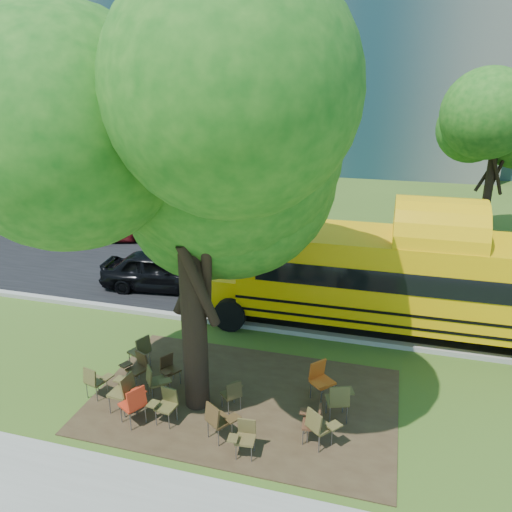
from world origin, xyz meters
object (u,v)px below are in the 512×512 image
(chair_4, at_px, (218,418))
(bg_car_red, at_px, (118,226))
(chair_8, at_px, (141,348))
(chair_11, at_px, (233,392))
(main_tree, at_px, (188,184))
(chair_14, at_px, (124,389))
(chair_9, at_px, (137,365))
(pedestrian_a, at_px, (15,201))
(chair_12, at_px, (320,378))
(chair_7, at_px, (319,425))
(chair_0, at_px, (95,379))
(chair_10, at_px, (169,367))
(chair_3, at_px, (166,402))
(black_car, at_px, (159,271))
(school_bus, at_px, (427,280))
(chair_5, at_px, (244,435))
(chair_1, at_px, (155,380))
(chair_13, at_px, (339,398))
(chair_6, at_px, (315,420))
(chair_2, at_px, (135,401))

(chair_4, height_order, bg_car_red, bg_car_red)
(chair_8, bearing_deg, chair_11, -88.84)
(main_tree, height_order, chair_14, main_tree)
(chair_8, height_order, chair_9, chair_8)
(main_tree, relative_size, pedestrian_a, 4.56)
(main_tree, relative_size, chair_12, 9.06)
(chair_11, xyz_separation_m, chair_12, (1.82, 0.93, 0.11))
(chair_7, distance_m, chair_9, 4.73)
(chair_14, bearing_deg, chair_4, -93.32)
(chair_0, xyz_separation_m, chair_10, (1.41, 0.98, -0.03))
(chair_3, xyz_separation_m, pedestrian_a, (-14.98, 13.21, 0.45))
(chair_10, bearing_deg, chair_14, 8.03)
(chair_14, bearing_deg, chair_8, 20.75)
(chair_8, bearing_deg, pedestrian_a, 70.90)
(chair_4, bearing_deg, black_car, 157.03)
(school_bus, distance_m, chair_5, 7.26)
(pedestrian_a, bearing_deg, chair_1, -132.16)
(school_bus, xyz_separation_m, chair_3, (-5.48, -5.71, -1.20))
(chair_1, bearing_deg, chair_8, -179.63)
(chair_8, bearing_deg, chair_10, -94.70)
(chair_7, relative_size, chair_13, 0.94)
(chair_5, xyz_separation_m, chair_6, (1.27, 0.77, 0.03))
(chair_5, bearing_deg, chair_13, -142.17)
(chair_2, xyz_separation_m, pedestrian_a, (-14.37, 13.45, 0.37))
(chair_2, height_order, pedestrian_a, pedestrian_a)
(chair_7, bearing_deg, pedestrian_a, -177.40)
(chair_5, bearing_deg, chair_6, -153.68)
(main_tree, relative_size, chair_1, 10.46)
(chair_1, height_order, chair_2, chair_2)
(chair_3, distance_m, chair_11, 1.49)
(chair_3, bearing_deg, chair_8, -42.55)
(chair_13, xyz_separation_m, pedestrian_a, (-18.59, 12.15, 0.37))
(chair_5, bearing_deg, black_car, -58.48)
(chair_0, height_order, bg_car_red, bg_car_red)
(school_bus, height_order, chair_6, school_bus)
(chair_3, relative_size, chair_8, 0.88)
(chair_8, xyz_separation_m, bg_car_red, (-6.34, 9.73, 0.05))
(chair_1, xyz_separation_m, chair_14, (-0.45, -0.62, 0.08))
(chair_2, height_order, chair_9, chair_2)
(main_tree, height_order, chair_1, main_tree)
(chair_4, bearing_deg, bg_car_red, 160.80)
(chair_5, height_order, black_car, black_car)
(chair_3, distance_m, chair_14, 1.08)
(chair_3, xyz_separation_m, chair_6, (3.20, 0.27, 0.01))
(pedestrian_a, bearing_deg, chair_3, -132.55)
(chair_0, height_order, chair_7, chair_7)
(chair_4, relative_size, chair_6, 1.08)
(chair_2, xyz_separation_m, chair_5, (2.55, -0.26, -0.10))
(school_bus, bearing_deg, chair_14, -139.94)
(chair_5, xyz_separation_m, chair_11, (-0.67, 1.29, -0.00))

